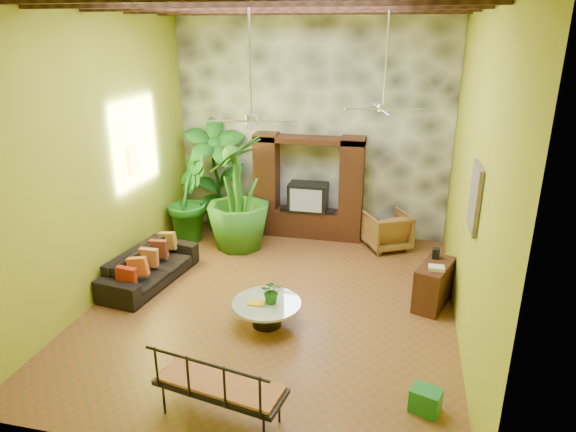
% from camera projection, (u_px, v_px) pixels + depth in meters
% --- Properties ---
extents(ground, '(7.00, 7.00, 0.00)m').
position_uv_depth(ground, '(274.00, 302.00, 8.82)').
color(ground, brown).
rests_on(ground, ground).
extents(back_wall, '(6.00, 0.02, 5.00)m').
position_uv_depth(back_wall, '(312.00, 123.00, 11.17)').
color(back_wall, gold).
rests_on(back_wall, ground).
extents(left_wall, '(0.02, 7.00, 5.00)m').
position_uv_depth(left_wall, '(99.00, 151.00, 8.59)').
color(left_wall, gold).
rests_on(left_wall, ground).
extents(right_wall, '(0.02, 7.00, 5.00)m').
position_uv_depth(right_wall, '(475.00, 172.00, 7.34)').
color(right_wall, gold).
rests_on(right_wall, ground).
extents(stone_accent_wall, '(5.98, 0.10, 4.98)m').
position_uv_depth(stone_accent_wall, '(312.00, 123.00, 11.11)').
color(stone_accent_wall, '#3C3E44').
rests_on(stone_accent_wall, ground).
extents(ceiling_beams, '(5.95, 5.36, 0.22)m').
position_uv_depth(ceiling_beams, '(271.00, 2.00, 7.18)').
color(ceiling_beams, '#32190F').
rests_on(ceiling_beams, ceiling).
extents(entertainment_center, '(2.40, 0.55, 2.30)m').
position_uv_depth(entertainment_center, '(308.00, 195.00, 11.36)').
color(entertainment_center, black).
rests_on(entertainment_center, ground).
extents(ceiling_fan_front, '(1.28, 1.28, 1.86)m').
position_uv_depth(ceiling_fan_front, '(251.00, 105.00, 7.33)').
color(ceiling_fan_front, '#BABABF').
rests_on(ceiling_fan_front, ceiling).
extents(ceiling_fan_back, '(1.28, 1.28, 1.86)m').
position_uv_depth(ceiling_fan_back, '(384.00, 95.00, 8.42)').
color(ceiling_fan_back, '#BABABF').
rests_on(ceiling_fan_back, ceiling).
extents(wall_art_mask, '(0.06, 0.32, 0.55)m').
position_uv_depth(wall_art_mask, '(133.00, 160.00, 9.63)').
color(wall_art_mask, gold).
rests_on(wall_art_mask, left_wall).
extents(wall_art_painting, '(0.06, 0.70, 0.90)m').
position_uv_depth(wall_art_painting, '(475.00, 198.00, 6.87)').
color(wall_art_painting, '#295F96').
rests_on(wall_art_painting, right_wall).
extents(sofa, '(1.12, 2.23, 0.62)m').
position_uv_depth(sofa, '(150.00, 267.00, 9.44)').
color(sofa, black).
rests_on(sofa, ground).
extents(wicker_armchair, '(1.15, 1.16, 0.79)m').
position_uv_depth(wicker_armchair, '(387.00, 230.00, 10.90)').
color(wicker_armchair, '#9B6638').
rests_on(wicker_armchair, ground).
extents(tall_plant_a, '(1.62, 1.35, 2.64)m').
position_uv_depth(tall_plant_a, '(216.00, 175.00, 11.59)').
color(tall_plant_a, '#1A641E').
rests_on(tall_plant_a, ground).
extents(tall_plant_b, '(1.04, 1.20, 1.89)m').
position_uv_depth(tall_plant_b, '(188.00, 198.00, 11.18)').
color(tall_plant_b, '#175B19').
rests_on(tall_plant_b, ground).
extents(tall_plant_c, '(1.46, 1.46, 2.41)m').
position_uv_depth(tall_plant_c, '(238.00, 194.00, 10.65)').
color(tall_plant_c, '#2A6A1B').
rests_on(tall_plant_c, ground).
extents(coffee_table, '(1.09, 1.09, 0.40)m').
position_uv_depth(coffee_table, '(267.00, 310.00, 8.08)').
color(coffee_table, black).
rests_on(coffee_table, ground).
extents(centerpiece_plant, '(0.40, 0.36, 0.39)m').
position_uv_depth(centerpiece_plant, '(272.00, 291.00, 7.97)').
color(centerpiece_plant, '#216119').
rests_on(centerpiece_plant, coffee_table).
extents(yellow_tray, '(0.28, 0.21, 0.03)m').
position_uv_depth(yellow_tray, '(256.00, 303.00, 7.99)').
color(yellow_tray, gold).
rests_on(yellow_tray, coffee_table).
extents(iron_bench, '(1.65, 0.85, 0.57)m').
position_uv_depth(iron_bench, '(218.00, 385.00, 5.97)').
color(iron_bench, black).
rests_on(iron_bench, ground).
extents(side_console, '(0.72, 1.03, 0.76)m').
position_uv_depth(side_console, '(434.00, 285.00, 8.63)').
color(side_console, '#3C2013').
rests_on(side_console, ground).
extents(green_bin, '(0.42, 0.37, 0.31)m').
position_uv_depth(green_bin, '(426.00, 400.00, 6.28)').
color(green_bin, '#1C6C25').
rests_on(green_bin, ground).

